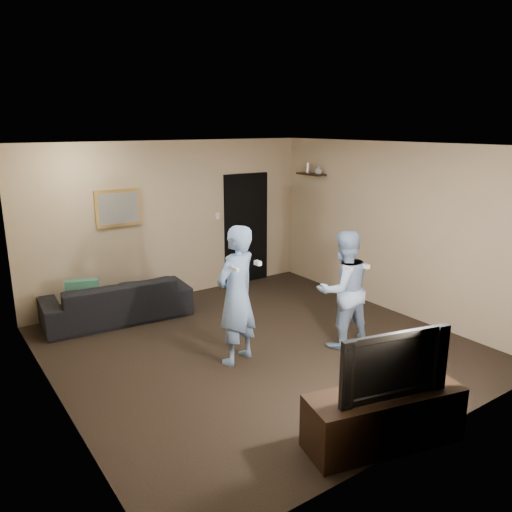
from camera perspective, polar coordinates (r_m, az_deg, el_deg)
ground at (r=6.69m, az=0.33°, el=-10.32°), size 5.00×5.00×0.00m
ceiling at (r=6.06m, az=0.37°, el=12.53°), size 5.00×5.00×0.04m
wall_back at (r=8.37m, az=-9.56°, el=3.99°), size 5.00×0.04×2.60m
wall_front at (r=4.53m, az=18.95°, el=-5.89°), size 5.00×0.04×2.60m
wall_left at (r=5.28m, az=-22.47°, el=-3.31°), size 0.04×5.00×2.60m
wall_right at (r=7.92m, az=15.33°, el=3.06°), size 0.04×5.00×2.60m
sofa at (r=7.74m, az=-15.60°, el=-4.85°), size 2.19×1.01×0.62m
throw_pillow at (r=7.56m, az=-19.17°, el=-4.25°), size 0.48×0.29×0.45m
painting_frame at (r=7.97m, az=-15.45°, el=5.30°), size 0.72×0.05×0.57m
painting_canvas at (r=7.94m, az=-15.38°, el=5.28°), size 0.62×0.01×0.47m
doorway at (r=9.10m, az=-1.13°, el=3.13°), size 0.90×0.06×2.00m
light_switch at (r=8.74m, az=-4.44°, el=4.60°), size 0.08×0.02×0.12m
wall_shelf at (r=8.99m, az=6.30°, el=9.28°), size 0.20×0.60×0.03m
shelf_vase at (r=8.84m, az=7.17°, el=9.75°), size 0.18×0.18×0.15m
shelf_figurine at (r=9.05m, az=5.94°, el=9.99°), size 0.06×0.06×0.18m
tv_console at (r=4.92m, az=14.39°, el=-17.48°), size 1.54×0.81×0.53m
television at (r=4.64m, az=14.85°, el=-11.47°), size 1.08×0.40×0.62m
wii_player_left at (r=6.00m, az=-2.25°, el=-4.52°), size 0.72×0.59×1.71m
wii_player_right at (r=6.56m, az=9.93°, el=-3.78°), size 0.84×0.71×1.55m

